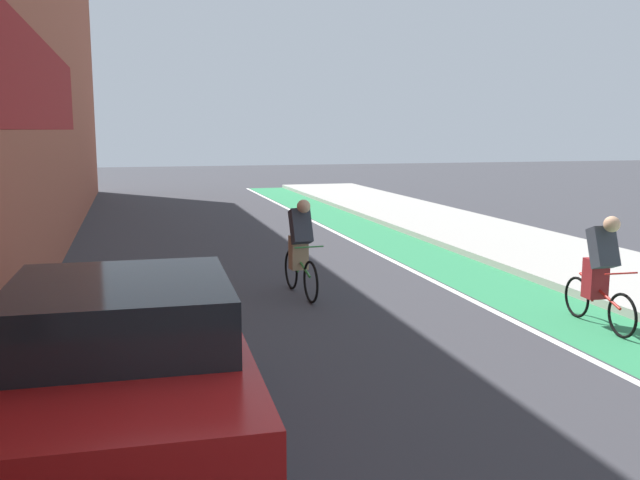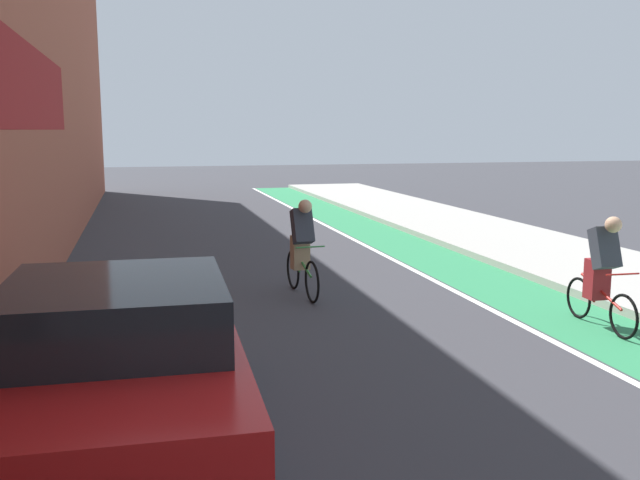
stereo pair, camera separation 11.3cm
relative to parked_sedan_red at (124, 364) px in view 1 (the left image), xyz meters
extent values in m
plane|color=#38383D|center=(3.00, 5.19, -0.79)|extent=(85.34, 85.34, 0.00)
cube|color=#2D8451|center=(6.25, 7.19, -0.79)|extent=(1.60, 38.79, 0.00)
cube|color=white|center=(5.35, 7.19, -0.79)|extent=(0.12, 38.79, 0.00)
cube|color=#A8A59E|center=(8.80, 7.19, -0.72)|extent=(3.49, 38.79, 0.14)
cube|color=red|center=(0.00, 0.05, -0.11)|extent=(2.07, 4.41, 0.70)
cube|color=black|center=(0.00, -0.17, 0.47)|extent=(1.77, 1.88, 0.55)
cylinder|color=black|center=(-0.85, 1.70, -0.46)|extent=(0.24, 0.67, 0.66)
cylinder|color=black|center=(0.94, 1.65, -0.46)|extent=(0.24, 0.67, 0.66)
torus|color=black|center=(6.29, 1.71, -0.49)|extent=(0.07, 0.60, 0.60)
torus|color=black|center=(6.35, 2.76, -0.49)|extent=(0.07, 0.60, 0.60)
cylinder|color=red|center=(6.32, 2.23, -0.27)|extent=(0.09, 0.96, 0.33)
cylinder|color=red|center=(6.33, 2.42, -0.19)|extent=(0.04, 0.12, 0.55)
cylinder|color=red|center=(6.30, 1.79, 0.06)|extent=(0.48, 0.05, 0.02)
cube|color=maroon|center=(6.33, 2.34, -0.12)|extent=(0.29, 0.25, 0.56)
cube|color=#333842|center=(6.32, 2.21, 0.34)|extent=(0.34, 0.41, 0.60)
sphere|color=tan|center=(6.31, 2.05, 0.68)|extent=(0.22, 0.22, 0.22)
torus|color=black|center=(2.79, 4.60, -0.45)|extent=(0.09, 0.68, 0.68)
torus|color=black|center=(2.71, 5.64, -0.45)|extent=(0.09, 0.68, 0.68)
cylinder|color=#338C3F|center=(2.75, 5.12, -0.23)|extent=(0.11, 0.96, 0.33)
cylinder|color=#338C3F|center=(2.74, 5.30, -0.15)|extent=(0.04, 0.12, 0.55)
cylinder|color=#338C3F|center=(2.79, 4.67, 0.10)|extent=(0.48, 0.06, 0.02)
cube|color=tan|center=(2.75, 5.22, -0.08)|extent=(0.30, 0.26, 0.56)
cube|color=#333842|center=(2.76, 5.10, 0.38)|extent=(0.35, 0.42, 0.60)
sphere|color=tan|center=(2.77, 4.94, 0.72)|extent=(0.22, 0.22, 0.22)
cube|color=#333842|center=(2.75, 5.22, 0.40)|extent=(0.28, 0.29, 0.39)
camera|label=1|loc=(0.13, -5.78, 1.93)|focal=38.86mm
camera|label=2|loc=(0.23, -5.81, 1.93)|focal=38.86mm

